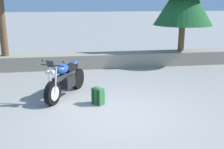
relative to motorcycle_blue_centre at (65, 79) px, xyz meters
name	(u,v)px	position (x,y,z in m)	size (l,w,h in m)	color
ground_plane	(115,114)	(1.17, -1.48, -0.49)	(120.00, 120.00, 0.00)	gray
stone_wall	(95,60)	(1.17, 3.32, -0.21)	(36.00, 0.80, 0.55)	gray
motorcycle_blue_centre	(65,79)	(0.00, 0.00, 0.00)	(1.16, 1.90, 1.18)	black
rider_backpack	(98,95)	(0.84, -0.77, -0.24)	(0.35, 0.35, 0.47)	#2D6B38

